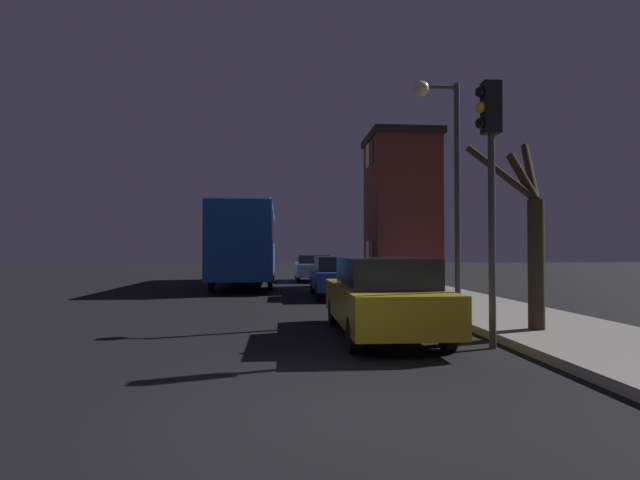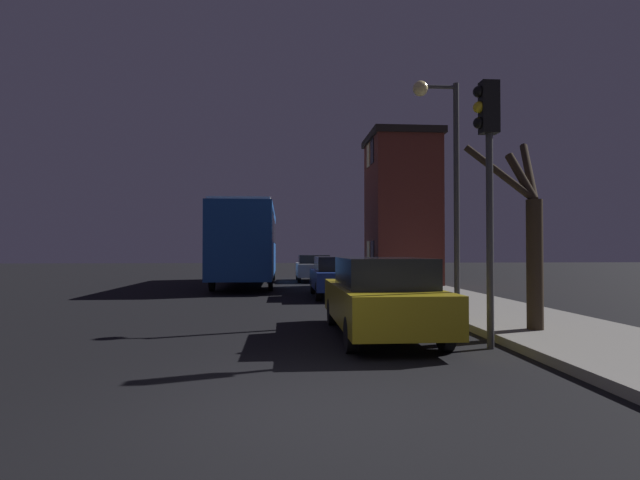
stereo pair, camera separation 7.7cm
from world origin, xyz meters
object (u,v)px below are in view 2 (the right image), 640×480
object	(u,v)px
car_far_lane	(313,267)
traffic_light	(488,157)
bare_tree	(530,237)
bus	(248,239)
streetlamp	(445,159)
car_near_lane	(381,296)
car_mid_lane	(337,276)

from	to	relation	value
car_far_lane	traffic_light	bearing A→B (deg)	-84.37
bare_tree	bus	distance (m)	16.14
streetlamp	bus	xyz separation A→B (m)	(-5.65, 12.17, -1.72)
streetlamp	car_near_lane	bearing A→B (deg)	-130.90
bare_tree	car_mid_lane	xyz separation A→B (m)	(-2.84, 8.38, -1.17)
bare_tree	car_far_lane	world-z (taller)	bare_tree
bus	car_near_lane	world-z (taller)	bus
streetlamp	car_near_lane	world-z (taller)	streetlamp
traffic_light	car_near_lane	xyz separation A→B (m)	(-1.60, 1.30, -2.49)
traffic_light	car_mid_lane	world-z (taller)	traffic_light
bus	streetlamp	bearing A→B (deg)	-65.08
bus	car_near_lane	xyz separation A→B (m)	(3.57, -14.58, -1.42)
streetlamp	car_mid_lane	world-z (taller)	streetlamp
traffic_light	bus	distance (m)	16.74
car_near_lane	bare_tree	bearing A→B (deg)	-3.93
bare_tree	car_mid_lane	distance (m)	8.92
bus	bare_tree	bearing A→B (deg)	-66.36
car_near_lane	car_mid_lane	distance (m)	8.18
streetlamp	bare_tree	xyz separation A→B (m)	(0.82, -2.61, -2.00)
traffic_light	bus	bearing A→B (deg)	108.02
traffic_light	car_far_lane	world-z (taller)	traffic_light
traffic_light	car_far_lane	distance (m)	18.80
car_mid_lane	bare_tree	bearing A→B (deg)	-71.24
streetlamp	bus	distance (m)	13.53
bus	car_mid_lane	world-z (taller)	bus
bare_tree	car_mid_lane	size ratio (longest dim) A/B	0.91
bare_tree	bus	world-z (taller)	bare_tree
traffic_light	bare_tree	xyz separation A→B (m)	(1.30, 1.10, -1.35)
bare_tree	car_near_lane	bearing A→B (deg)	176.07
streetlamp	traffic_light	distance (m)	3.80
traffic_light	car_far_lane	size ratio (longest dim) A/B	1.16
bus	car_far_lane	xyz separation A→B (m)	(3.34, 2.66, -1.47)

